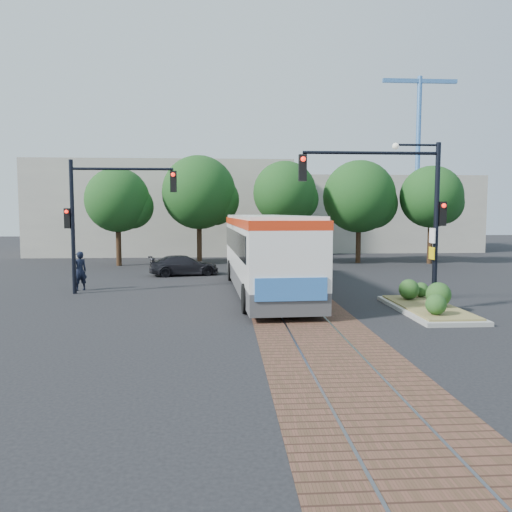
# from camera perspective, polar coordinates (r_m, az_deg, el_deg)

# --- Properties ---
(ground) EXTENTS (120.00, 120.00, 0.00)m
(ground) POSITION_cam_1_polar(r_m,az_deg,el_deg) (19.35, 4.55, -5.93)
(ground) COLOR black
(ground) RESTS_ON ground
(trackbed) EXTENTS (3.60, 40.00, 0.02)m
(trackbed) POSITION_cam_1_polar(r_m,az_deg,el_deg) (23.26, 3.14, -4.06)
(trackbed) COLOR brown
(trackbed) RESTS_ON ground
(tree_row) EXTENTS (26.40, 5.60, 7.67)m
(tree_row) POSITION_cam_1_polar(r_m,az_deg,el_deg) (35.46, 2.75, 6.91)
(tree_row) COLOR #382314
(tree_row) RESTS_ON ground
(warehouses) EXTENTS (40.00, 13.00, 8.00)m
(warehouses) POSITION_cam_1_polar(r_m,az_deg,el_deg) (47.60, -1.01, 5.18)
(warehouses) COLOR #ADA899
(warehouses) RESTS_ON ground
(crane) EXTENTS (8.00, 0.50, 18.00)m
(crane) POSITION_cam_1_polar(r_m,az_deg,el_deg) (57.19, 18.04, 12.01)
(crane) COLOR #3F72B2
(crane) RESTS_ON ground
(city_bus) EXTENTS (3.45, 13.32, 3.53)m
(city_bus) POSITION_cam_1_polar(r_m,az_deg,el_deg) (22.84, 1.02, 0.74)
(city_bus) COLOR #404043
(city_bus) RESTS_ON ground
(traffic_island) EXTENTS (2.20, 5.20, 1.13)m
(traffic_island) POSITION_cam_1_polar(r_m,az_deg,el_deg) (19.72, 19.00, -5.01)
(traffic_island) COLOR gray
(traffic_island) RESTS_ON ground
(signal_pole_main) EXTENTS (5.49, 0.46, 6.00)m
(signal_pole_main) POSITION_cam_1_polar(r_m,az_deg,el_deg) (19.17, 16.57, 6.26)
(signal_pole_main) COLOR black
(signal_pole_main) RESTS_ON ground
(signal_pole_left) EXTENTS (4.99, 0.34, 6.00)m
(signal_pole_left) POSITION_cam_1_polar(r_m,az_deg,el_deg) (23.49, -17.61, 5.25)
(signal_pole_left) COLOR black
(signal_pole_left) RESTS_ON ground
(officer) EXTENTS (0.80, 0.76, 1.85)m
(officer) POSITION_cam_1_polar(r_m,az_deg,el_deg) (24.85, -19.50, -1.62)
(officer) COLOR black
(officer) RESTS_ON ground
(parked_car) EXTENTS (4.29, 2.49, 1.17)m
(parked_car) POSITION_cam_1_polar(r_m,az_deg,el_deg) (29.43, -8.25, -1.06)
(parked_car) COLOR black
(parked_car) RESTS_ON ground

